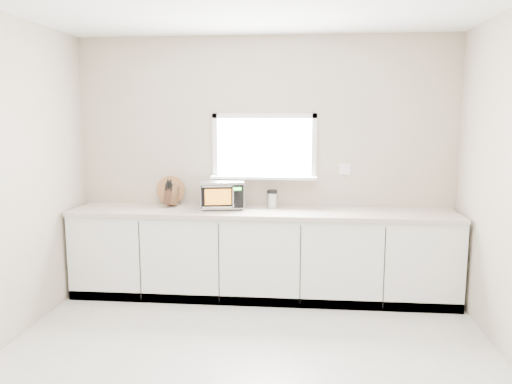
# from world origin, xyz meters

# --- Properties ---
(ground) EXTENTS (4.00, 4.00, 0.00)m
(ground) POSITION_xyz_m (0.00, 0.00, 0.00)
(ground) COLOR beige
(ground) RESTS_ON ground
(back_wall) EXTENTS (4.00, 0.17, 2.70)m
(back_wall) POSITION_xyz_m (0.00, 2.00, 1.36)
(back_wall) COLOR #BDB196
(back_wall) RESTS_ON ground
(cabinets) EXTENTS (3.92, 0.60, 0.88)m
(cabinets) POSITION_xyz_m (0.00, 1.70, 0.44)
(cabinets) COLOR white
(cabinets) RESTS_ON ground
(countertop) EXTENTS (3.92, 0.64, 0.04)m
(countertop) POSITION_xyz_m (0.00, 1.69, 0.90)
(countertop) COLOR beige
(countertop) RESTS_ON cabinets
(microwave) EXTENTS (0.50, 0.43, 0.29)m
(microwave) POSITION_xyz_m (-0.42, 1.77, 1.07)
(microwave) COLOR black
(microwave) RESTS_ON countertop
(knife_block) EXTENTS (0.13, 0.22, 0.30)m
(knife_block) POSITION_xyz_m (-0.98, 1.81, 1.05)
(knife_block) COLOR #4E331B
(knife_block) RESTS_ON countertop
(cutting_board) EXTENTS (0.31, 0.07, 0.31)m
(cutting_board) POSITION_xyz_m (-1.01, 1.94, 1.08)
(cutting_board) COLOR #AE6B43
(cutting_board) RESTS_ON countertop
(coffee_grinder) EXTENTS (0.13, 0.13, 0.19)m
(coffee_grinder) POSITION_xyz_m (0.10, 1.84, 1.01)
(coffee_grinder) COLOR #B9BCC1
(coffee_grinder) RESTS_ON countertop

